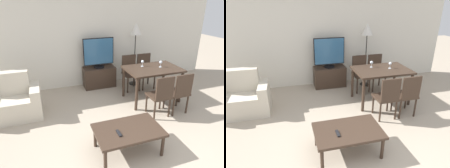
# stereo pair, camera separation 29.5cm
# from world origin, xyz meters

# --- Properties ---
(wall_back) EXTENTS (7.10, 0.06, 2.70)m
(wall_back) POSITION_xyz_m (0.00, 3.33, 1.35)
(wall_back) COLOR silver
(wall_back) RESTS_ON ground_plane
(armchair) EXTENTS (1.08, 0.65, 0.88)m
(armchair) POSITION_xyz_m (-1.82, 2.18, 0.31)
(armchair) COLOR beige
(armchair) RESTS_ON ground_plane
(tv_stand) EXTENTS (0.82, 0.41, 0.53)m
(tv_stand) POSITION_xyz_m (0.19, 3.06, 0.26)
(tv_stand) COLOR #38281E
(tv_stand) RESTS_ON ground_plane
(tv) EXTENTS (0.78, 0.27, 0.75)m
(tv) POSITION_xyz_m (0.19, 3.06, 0.91)
(tv) COLOR black
(tv) RESTS_ON tv_stand
(coffee_table) EXTENTS (0.99, 0.64, 0.40)m
(coffee_table) POSITION_xyz_m (-0.09, 0.54, 0.36)
(coffee_table) COLOR #38281E
(coffee_table) RESTS_ON ground_plane
(dining_table) EXTENTS (1.20, 0.81, 0.76)m
(dining_table) POSITION_xyz_m (1.10, 1.95, 0.66)
(dining_table) COLOR #38281E
(dining_table) RESTS_ON ground_plane
(dining_chair_near) EXTENTS (0.40, 0.40, 0.87)m
(dining_chair_near) POSITION_xyz_m (0.89, 1.24, 0.48)
(dining_chair_near) COLOR #38281E
(dining_chair_near) RESTS_ON ground_plane
(dining_chair_far) EXTENTS (0.40, 0.40, 0.87)m
(dining_chair_far) POSITION_xyz_m (1.31, 2.66, 0.48)
(dining_chair_far) COLOR #38281E
(dining_chair_far) RESTS_ON ground_plane
(dining_chair_near_right) EXTENTS (0.40, 0.40, 0.87)m
(dining_chair_near_right) POSITION_xyz_m (1.31, 1.24, 0.48)
(dining_chair_near_right) COLOR #38281E
(dining_chair_near_right) RESTS_ON ground_plane
(dining_chair_far_left) EXTENTS (0.40, 0.40, 0.87)m
(dining_chair_far_left) POSITION_xyz_m (0.89, 2.66, 0.48)
(dining_chair_far_left) COLOR #38281E
(dining_chair_far_left) RESTS_ON ground_plane
(floor_lamp) EXTENTS (0.29, 0.29, 1.62)m
(floor_lamp) POSITION_xyz_m (1.12, 2.90, 1.37)
(floor_lamp) COLOR black
(floor_lamp) RESTS_ON ground_plane
(remote_primary) EXTENTS (0.04, 0.15, 0.02)m
(remote_primary) POSITION_xyz_m (-0.26, 0.48, 0.41)
(remote_primary) COLOR black
(remote_primary) RESTS_ON coffee_table
(wine_glass_left) EXTENTS (0.07, 0.07, 0.15)m
(wine_glass_left) POSITION_xyz_m (0.94, 2.13, 0.86)
(wine_glass_left) COLOR silver
(wine_glass_left) RESTS_ON dining_table
(wine_glass_center) EXTENTS (0.07, 0.07, 0.15)m
(wine_glass_center) POSITION_xyz_m (1.29, 1.95, 0.86)
(wine_glass_center) COLOR silver
(wine_glass_center) RESTS_ON dining_table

